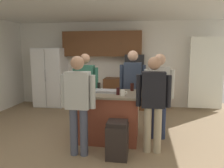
% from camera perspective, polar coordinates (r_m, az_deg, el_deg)
% --- Properties ---
extents(floor, '(7.04, 7.04, 0.00)m').
position_cam_1_polar(floor, '(4.53, -3.97, -13.68)').
color(floor, '#937A5B').
rests_on(floor, ground).
extents(ceiling, '(7.04, 7.04, 0.00)m').
position_cam_1_polar(ceiling, '(4.29, -4.34, 20.44)').
color(ceiling, white).
extents(back_wall, '(6.40, 0.10, 2.60)m').
position_cam_1_polar(back_wall, '(6.97, 1.02, 5.11)').
color(back_wall, white).
rests_on(back_wall, ground).
extents(french_door_window_panel, '(0.90, 0.06, 2.00)m').
position_cam_1_polar(french_door_window_panel, '(6.73, 23.05, 2.61)').
color(french_door_window_panel, white).
rests_on(french_door_window_panel, ground).
extents(cabinet_run_upper, '(2.40, 0.38, 0.75)m').
position_cam_1_polar(cabinet_run_upper, '(6.83, -2.58, 10.28)').
color(cabinet_run_upper, brown).
extents(cabinet_run_lower, '(1.80, 0.63, 0.90)m').
position_cam_1_polar(cabinet_run_lower, '(6.70, 5.72, -2.39)').
color(cabinet_run_lower, brown).
rests_on(cabinet_run_lower, ground).
extents(refrigerator, '(0.91, 0.76, 1.80)m').
position_cam_1_polar(refrigerator, '(7.16, -15.54, 1.69)').
color(refrigerator, white).
rests_on(refrigerator, ground).
extents(microwave_over_range, '(0.56, 0.40, 0.32)m').
position_cam_1_polar(microwave_over_range, '(6.61, 5.86, 6.19)').
color(microwave_over_range, black).
extents(kitchen_island, '(1.21, 0.89, 0.93)m').
position_cam_1_polar(kitchen_island, '(4.30, -0.62, -8.26)').
color(kitchen_island, brown).
rests_on(kitchen_island, ground).
extents(person_host_foreground, '(0.57, 0.22, 1.66)m').
position_cam_1_polar(person_host_foreground, '(4.90, -6.83, -0.45)').
color(person_host_foreground, '#4C5166').
rests_on(person_host_foreground, ground).
extents(person_guest_right, '(0.57, 0.22, 1.66)m').
position_cam_1_polar(person_guest_right, '(4.33, 11.99, -1.70)').
color(person_guest_right, '#232D4C').
rests_on(person_guest_right, ground).
extents(person_elder_center, '(0.57, 0.22, 1.62)m').
position_cam_1_polar(person_elder_center, '(3.72, 10.60, -3.76)').
color(person_elder_center, tan).
rests_on(person_elder_center, ground).
extents(person_guest_by_door, '(0.57, 0.22, 1.63)m').
position_cam_1_polar(person_guest_by_door, '(3.59, -8.74, -4.00)').
color(person_guest_by_door, '#4C5166').
rests_on(person_guest_by_door, ground).
extents(person_guest_left, '(0.57, 0.23, 1.72)m').
position_cam_1_polar(person_guest_left, '(4.85, 5.30, 0.03)').
color(person_guest_left, tan).
rests_on(person_guest_left, ground).
extents(glass_stout_tall, '(0.06, 0.06, 0.13)m').
position_cam_1_polar(glass_stout_tall, '(4.00, 1.55, -1.84)').
color(glass_stout_tall, black).
rests_on(glass_stout_tall, kitchen_island).
extents(glass_short_whisky, '(0.07, 0.07, 0.15)m').
position_cam_1_polar(glass_short_whisky, '(4.42, 5.21, -0.75)').
color(glass_short_whisky, black).
rests_on(glass_short_whisky, kitchen_island).
extents(glass_pilsner, '(0.08, 0.08, 0.17)m').
position_cam_1_polar(glass_pilsner, '(4.07, -7.02, -1.47)').
color(glass_pilsner, '#311D15').
rests_on(glass_pilsner, kitchen_island).
extents(glass_dark_ale, '(0.06, 0.06, 0.15)m').
position_cam_1_polar(glass_dark_ale, '(4.50, -3.40, -0.59)').
color(glass_dark_ale, black).
rests_on(glass_dark_ale, kitchen_island).
extents(mug_blue_stoneware, '(0.12, 0.08, 0.11)m').
position_cam_1_polar(mug_blue_stoneware, '(3.90, 2.81, -2.30)').
color(mug_blue_stoneware, white).
rests_on(mug_blue_stoneware, kitchen_island).
extents(serving_tray, '(0.44, 0.30, 0.04)m').
position_cam_1_polar(serving_tray, '(4.26, -1.51, -1.83)').
color(serving_tray, '#B7B7BC').
rests_on(serving_tray, kitchen_island).
extents(trash_bin, '(0.34, 0.34, 0.61)m').
position_cam_1_polar(trash_bin, '(3.65, 1.38, -14.20)').
color(trash_bin, black).
rests_on(trash_bin, ground).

